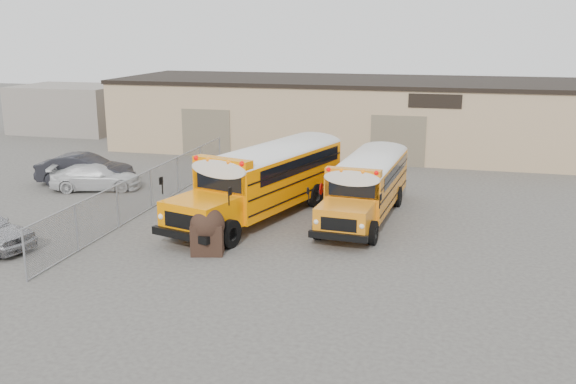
% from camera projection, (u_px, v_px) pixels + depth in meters
% --- Properties ---
extents(ground, '(120.00, 120.00, 0.00)m').
position_uv_depth(ground, '(259.00, 239.00, 24.86)').
color(ground, '#474441').
rests_on(ground, ground).
extents(warehouse, '(30.20, 10.20, 4.67)m').
position_uv_depth(warehouse, '(345.00, 113.00, 43.04)').
color(warehouse, tan).
rests_on(warehouse, ground).
extents(chainlink_fence, '(0.07, 18.07, 1.81)m').
position_uv_depth(chainlink_fence, '(151.00, 189.00, 28.88)').
color(chainlink_fence, '#94979C').
rests_on(chainlink_fence, ground).
extents(distant_building_left, '(8.00, 6.00, 3.60)m').
position_uv_depth(distant_building_left, '(72.00, 109.00, 50.32)').
color(distant_building_left, gray).
rests_on(distant_building_left, ground).
extents(school_bus_left, '(5.48, 10.86, 3.09)m').
position_uv_depth(school_bus_left, '(333.00, 151.00, 33.01)').
color(school_bus_left, '#FF8600').
rests_on(school_bus_left, ground).
extents(school_bus_right, '(3.14, 9.28, 2.67)m').
position_uv_depth(school_bus_right, '(389.00, 157.00, 32.70)').
color(school_bus_right, orange).
rests_on(school_bus_right, ground).
extents(tarp_bundle, '(1.35, 1.27, 1.71)m').
position_uv_depth(tarp_bundle, '(208.00, 230.00, 23.12)').
color(tarp_bundle, black).
rests_on(tarp_bundle, ground).
extents(car_white, '(4.80, 3.13, 1.29)m').
position_uv_depth(car_white, '(96.00, 177.00, 32.31)').
color(car_white, silver).
rests_on(car_white, ground).
extents(car_dark, '(5.01, 2.27, 1.59)m').
position_uv_depth(car_dark, '(85.00, 170.00, 33.33)').
color(car_dark, black).
rests_on(car_dark, ground).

